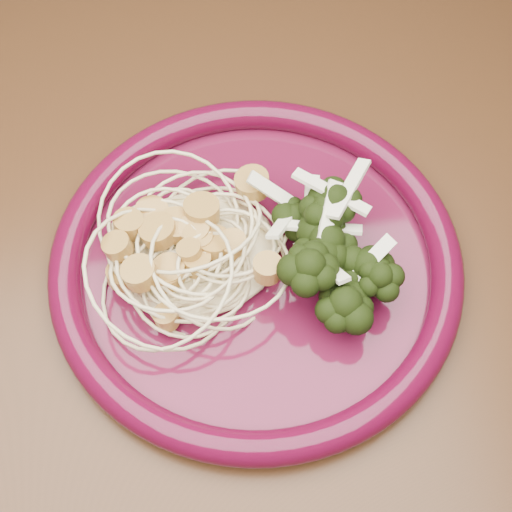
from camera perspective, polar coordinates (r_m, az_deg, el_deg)
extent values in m
plane|color=brown|center=(1.31, 2.13, -14.73)|extent=(3.50, 3.50, 0.00)
cube|color=#472814|center=(0.64, 4.24, 3.39)|extent=(1.20, 0.80, 0.04)
cylinder|color=#4F0D26|center=(0.58, 0.00, -0.82)|extent=(0.41, 0.41, 0.01)
torus|color=#4F0722|center=(0.57, 0.00, -0.29)|extent=(0.42, 0.42, 0.03)
ellipsoid|color=beige|center=(0.57, -5.01, 0.78)|extent=(0.17, 0.16, 0.03)
ellipsoid|color=black|center=(0.55, 6.32, -0.06)|extent=(0.14, 0.18, 0.05)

